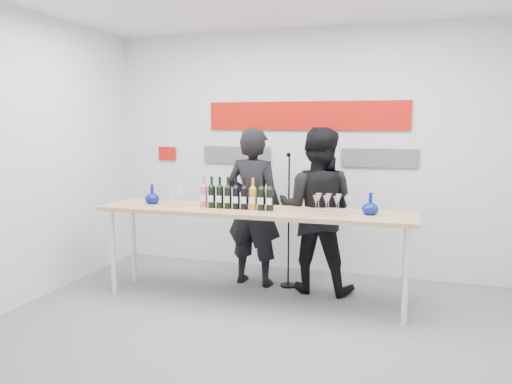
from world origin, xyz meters
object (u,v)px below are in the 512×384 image
at_px(mic_stand, 288,246).
at_px(tasting_table, 253,216).
at_px(presenter_left, 254,207).
at_px(presenter_right, 317,210).

bearing_deg(mic_stand, tasting_table, -108.61).
relative_size(presenter_left, mic_stand, 1.18).
distance_m(tasting_table, presenter_right, 0.79).
distance_m(presenter_right, mic_stand, 0.55).
xyz_separation_m(tasting_table, mic_stand, (0.24, 0.57, -0.44)).
bearing_deg(presenter_left, mic_stand, -170.38).
xyz_separation_m(tasting_table, presenter_left, (-0.17, 0.55, 0.00)).
bearing_deg(presenter_right, tasting_table, 46.23).
height_order(presenter_left, presenter_right, presenter_right).
relative_size(tasting_table, mic_stand, 2.13).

